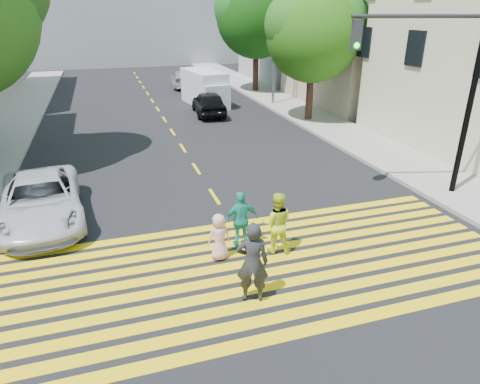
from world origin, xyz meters
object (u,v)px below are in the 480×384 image
white_sedan (41,200)px  dark_car_near (209,103)px  tree_right_near (315,29)px  dark_car_parked (208,80)px  silver_car (183,79)px  white_van (206,89)px  pedestrian_child (219,237)px  pedestrian_man (252,263)px  pedestrian_woman (277,223)px  pedestrian_extra (241,220)px  tree_right_far (258,13)px  traffic_signal (440,77)px

white_sedan → dark_car_near: bearing=51.4°
tree_right_near → dark_car_parked: bearing=103.4°
white_sedan → silver_car: 24.84m
white_sedan → silver_car: (8.78, 23.24, -0.02)m
dark_car_parked → white_van: size_ratio=0.84×
dark_car_parked → silver_car: bearing=148.4°
silver_car → pedestrian_child: bearing=88.8°
pedestrian_man → pedestrian_woman: bearing=-107.7°
pedestrian_extra → dark_car_near: (2.98, 15.92, -0.08)m
pedestrian_woman → white_van: (2.67, 19.36, 0.22)m
silver_car → pedestrian_man: bearing=89.8°
pedestrian_man → silver_car: 29.17m
tree_right_far → silver_car: tree_right_far is taller
white_sedan → pedestrian_child: bearing=-44.1°
pedestrian_man → silver_car: bearing=-79.4°
pedestrian_child → white_sedan: size_ratio=0.25×
pedestrian_child → pedestrian_extra: pedestrian_extra is taller
pedestrian_man → dark_car_parked: bearing=-83.5°
tree_right_far → pedestrian_woman: size_ratio=5.01×
pedestrian_child → dark_car_parked: (5.95, 25.59, 0.05)m
dark_car_near → dark_car_parked: 9.50m
traffic_signal → pedestrian_man: bearing=-138.4°
pedestrian_extra → white_sedan: pedestrian_extra is taller
traffic_signal → dark_car_near: bearing=120.9°
pedestrian_woman → tree_right_near: bearing=-98.7°
white_sedan → dark_car_near: (8.36, 12.59, 0.03)m
pedestrian_woman → dark_car_near: 16.61m
tree_right_far → white_sedan: tree_right_far is taller
pedestrian_woman → dark_car_parked: 26.07m
dark_car_near → dark_car_parked: size_ratio=1.02×
pedestrian_extra → white_van: (3.48, 18.82, 0.26)m
dark_car_near → silver_car: dark_car_near is taller
dark_car_near → traffic_signal: bearing=110.7°
white_sedan → dark_car_near: 15.11m
pedestrian_man → silver_car: pedestrian_man is taller
tree_right_far → white_van: bearing=-143.3°
tree_right_far → pedestrian_child: tree_right_far is taller
white_sedan → traffic_signal: 13.07m
pedestrian_extra → white_van: 19.14m
tree_right_far → pedestrian_extra: (-8.48, -22.55, -5.01)m
pedestrian_woman → white_sedan: bearing=-11.2°
silver_car → white_van: (0.08, -7.75, 0.39)m
silver_car → traffic_signal: 25.60m
silver_car → white_van: bearing=98.0°
silver_car → white_van: white_van is taller
tree_right_near → tree_right_far: bearing=88.4°
tree_right_far → traffic_signal: size_ratio=1.37×
pedestrian_woman → white_van: size_ratio=0.34×
white_sedan → dark_car_parked: bearing=59.1°
pedestrian_woman → dark_car_parked: size_ratio=0.41×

